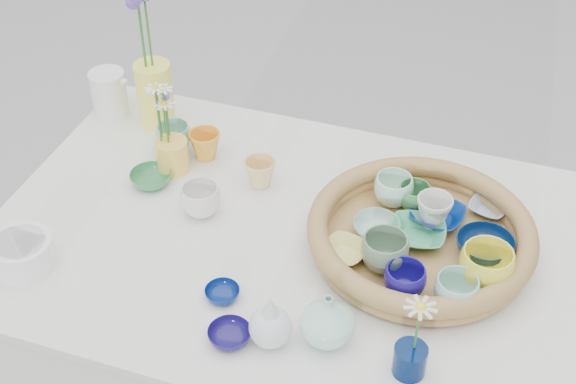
% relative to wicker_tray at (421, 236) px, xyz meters
% --- Properties ---
extents(wicker_tray, '(0.47, 0.47, 0.08)m').
position_rel_wicker_tray_xyz_m(wicker_tray, '(0.00, 0.00, 0.00)').
color(wicker_tray, brown).
rests_on(wicker_tray, display_table).
extents(tray_ceramic_0, '(0.13, 0.13, 0.03)m').
position_rel_wicker_tray_xyz_m(tray_ceramic_0, '(0.02, 0.08, -0.01)').
color(tray_ceramic_0, navy).
rests_on(tray_ceramic_0, wicker_tray).
extents(tray_ceramic_1, '(0.16, 0.16, 0.04)m').
position_rel_wicker_tray_xyz_m(tray_ceramic_1, '(0.13, 0.01, -0.00)').
color(tray_ceramic_1, '#071E4D').
rests_on(tray_ceramic_1, wicker_tray).
extents(tray_ceramic_2, '(0.13, 0.13, 0.08)m').
position_rel_wicker_tray_xyz_m(tray_ceramic_2, '(0.14, -0.07, 0.02)').
color(tray_ceramic_2, yellow).
rests_on(tray_ceramic_2, wicker_tray).
extents(tray_ceramic_3, '(0.13, 0.13, 0.03)m').
position_rel_wicker_tray_xyz_m(tray_ceramic_3, '(-0.01, 0.01, -0.01)').
color(tray_ceramic_3, '#41A574').
rests_on(tray_ceramic_3, wicker_tray).
extents(tray_ceramic_4, '(0.10, 0.10, 0.08)m').
position_rel_wicker_tray_xyz_m(tray_ceramic_4, '(-0.06, -0.09, 0.02)').
color(tray_ceramic_4, slate).
rests_on(tray_ceramic_4, wicker_tray).
extents(tray_ceramic_5, '(0.10, 0.10, 0.03)m').
position_rel_wicker_tray_xyz_m(tray_ceramic_5, '(-0.09, -0.00, -0.01)').
color(tray_ceramic_5, '#98BFB1').
rests_on(tray_ceramic_5, wicker_tray).
extents(tray_ceramic_6, '(0.11, 0.11, 0.07)m').
position_rel_wicker_tray_xyz_m(tray_ceramic_6, '(-0.08, 0.11, 0.01)').
color(tray_ceramic_6, silver).
rests_on(tray_ceramic_6, wicker_tray).
extents(tray_ceramic_7, '(0.10, 0.10, 0.07)m').
position_rel_wicker_tray_xyz_m(tray_ceramic_7, '(0.01, 0.07, 0.02)').
color(tray_ceramic_7, silver).
rests_on(tray_ceramic_7, wicker_tray).
extents(tray_ceramic_8, '(0.10, 0.10, 0.02)m').
position_rel_wicker_tray_xyz_m(tray_ceramic_8, '(0.12, 0.15, -0.01)').
color(tray_ceramic_8, '#95B0D9').
rests_on(tray_ceramic_8, wicker_tray).
extents(tray_ceramic_9, '(0.11, 0.11, 0.06)m').
position_rel_wicker_tray_xyz_m(tray_ceramic_9, '(-0.00, -0.15, 0.01)').
color(tray_ceramic_9, navy).
rests_on(tray_ceramic_9, wicker_tray).
extents(tray_ceramic_10, '(0.11, 0.11, 0.02)m').
position_rel_wicker_tray_xyz_m(tray_ceramic_10, '(-0.14, -0.09, -0.01)').
color(tray_ceramic_10, '#DFD974').
rests_on(tray_ceramic_10, wicker_tray).
extents(tray_ceramic_11, '(0.11, 0.11, 0.07)m').
position_rel_wicker_tray_xyz_m(tray_ceramic_11, '(0.10, -0.15, 0.01)').
color(tray_ceramic_11, '#92D1C4').
rests_on(tray_ceramic_11, wicker_tray).
extents(tray_ceramic_12, '(0.09, 0.09, 0.06)m').
position_rel_wicker_tray_xyz_m(tray_ceramic_12, '(-0.04, 0.11, 0.01)').
color(tray_ceramic_12, '#449152').
rests_on(tray_ceramic_12, wicker_tray).
extents(loose_ceramic_0, '(0.10, 0.10, 0.07)m').
position_rel_wicker_tray_xyz_m(loose_ceramic_0, '(-0.55, 0.15, -0.00)').
color(loose_ceramic_0, gold).
rests_on(loose_ceramic_0, display_table).
extents(loose_ceramic_1, '(0.09, 0.09, 0.07)m').
position_rel_wicker_tray_xyz_m(loose_ceramic_1, '(-0.39, 0.10, -0.00)').
color(loose_ceramic_1, '#EDC57F').
rests_on(loose_ceramic_1, display_table).
extents(loose_ceramic_2, '(0.11, 0.11, 0.03)m').
position_rel_wicker_tray_xyz_m(loose_ceramic_2, '(-0.63, 0.02, -0.02)').
color(loose_ceramic_2, '#32814B').
rests_on(loose_ceramic_2, display_table).
extents(loose_ceramic_3, '(0.11, 0.11, 0.07)m').
position_rel_wicker_tray_xyz_m(loose_ceramic_3, '(-0.48, -0.04, -0.00)').
color(loose_ceramic_3, silver).
rests_on(loose_ceramic_3, display_table).
extents(loose_ceramic_4, '(0.09, 0.09, 0.02)m').
position_rel_wicker_tray_xyz_m(loose_ceramic_4, '(-0.34, -0.26, -0.03)').
color(loose_ceramic_4, navy).
rests_on(loose_ceramic_4, display_table).
extents(loose_ceramic_5, '(0.09, 0.09, 0.07)m').
position_rel_wicker_tray_xyz_m(loose_ceramic_5, '(-0.64, 0.16, -0.01)').
color(loose_ceramic_5, '#89C6AC').
rests_on(loose_ceramic_5, display_table).
extents(loose_ceramic_6, '(0.09, 0.09, 0.03)m').
position_rel_wicker_tray_xyz_m(loose_ceramic_6, '(-0.28, -0.36, -0.03)').
color(loose_ceramic_6, '#160E54').
rests_on(loose_ceramic_6, display_table).
extents(fluted_bowl, '(0.13, 0.13, 0.07)m').
position_rel_wicker_tray_xyz_m(fluted_bowl, '(-0.76, -0.31, -0.01)').
color(fluted_bowl, white).
rests_on(fluted_bowl, display_table).
extents(bud_vase_paleblue, '(0.11, 0.11, 0.12)m').
position_rel_wicker_tray_xyz_m(bud_vase_paleblue, '(-0.21, -0.33, 0.02)').
color(bud_vase_paleblue, silver).
rests_on(bud_vase_paleblue, display_table).
extents(bud_vase_seafoam, '(0.11, 0.11, 0.11)m').
position_rel_wicker_tray_xyz_m(bud_vase_seafoam, '(-0.11, -0.29, 0.02)').
color(bud_vase_seafoam, '#A5E1D0').
rests_on(bud_vase_seafoam, display_table).
extents(bud_vase_cobalt, '(0.07, 0.07, 0.06)m').
position_rel_wicker_tray_xyz_m(bud_vase_cobalt, '(0.05, -0.32, -0.01)').
color(bud_vase_cobalt, '#001442').
rests_on(bud_vase_cobalt, display_table).
extents(single_daisy, '(0.08, 0.08, 0.12)m').
position_rel_wicker_tray_xyz_m(single_daisy, '(0.05, -0.31, 0.07)').
color(single_daisy, silver).
rests_on(single_daisy, bud_vase_cobalt).
extents(tall_vase_yellow, '(0.12, 0.12, 0.17)m').
position_rel_wicker_tray_xyz_m(tall_vase_yellow, '(-0.72, 0.24, 0.05)').
color(tall_vase_yellow, '#FFF755').
rests_on(tall_vase_yellow, display_table).
extents(gerbera, '(0.12, 0.12, 0.27)m').
position_rel_wicker_tray_xyz_m(gerbera, '(-0.72, 0.24, 0.25)').
color(gerbera, '#E44317').
rests_on(gerbera, tall_vase_yellow).
extents(hydrangea, '(0.09, 0.09, 0.29)m').
position_rel_wicker_tray_xyz_m(hydrangea, '(-0.73, 0.23, 0.23)').
color(hydrangea, '#6245AE').
rests_on(hydrangea, tall_vase_yellow).
extents(white_pitcher, '(0.14, 0.11, 0.12)m').
position_rel_wicker_tray_xyz_m(white_pitcher, '(-0.85, 0.24, 0.02)').
color(white_pitcher, white).
rests_on(white_pitcher, display_table).
extents(daisy_cup, '(0.08, 0.08, 0.08)m').
position_rel_wicker_tray_xyz_m(daisy_cup, '(-0.60, 0.08, 0.00)').
color(daisy_cup, '#F6C74C').
rests_on(daisy_cup, display_table).
extents(daisy_posy, '(0.09, 0.09, 0.14)m').
position_rel_wicker_tray_xyz_m(daisy_posy, '(-0.62, 0.10, 0.11)').
color(daisy_posy, white).
rests_on(daisy_posy, daisy_cup).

